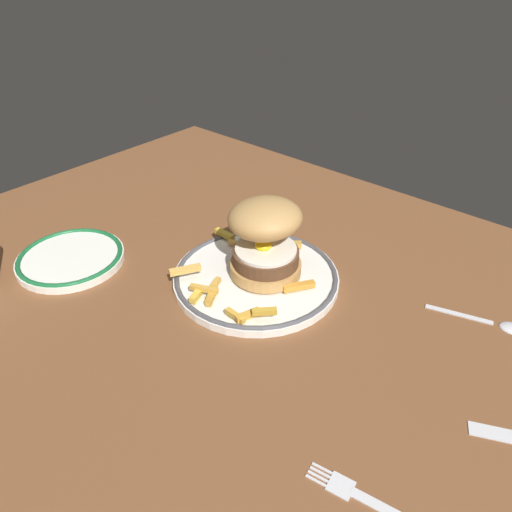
{
  "coord_description": "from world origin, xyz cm",
  "views": [
    {
      "loc": [
        32.39,
        -40.9,
        44.56
      ],
      "look_at": [
        -5.85,
        3.29,
        4.6
      ],
      "focal_mm": 33.56,
      "sensor_mm": 36.0,
      "label": 1
    }
  ],
  "objects_px": {
    "dinner_plate": "(256,276)",
    "fork": "(374,503)",
    "spoon": "(502,324)",
    "burger": "(265,236)",
    "side_plate": "(71,258)"
  },
  "relations": [
    {
      "from": "dinner_plate",
      "to": "fork",
      "type": "xyz_separation_m",
      "value": [
        0.31,
        -0.19,
        -0.01
      ]
    },
    {
      "from": "spoon",
      "to": "burger",
      "type": "bearing_deg",
      "value": -158.36
    },
    {
      "from": "dinner_plate",
      "to": "spoon",
      "type": "height_order",
      "value": "dinner_plate"
    },
    {
      "from": "dinner_plate",
      "to": "spoon",
      "type": "distance_m",
      "value": 0.35
    },
    {
      "from": "fork",
      "to": "spoon",
      "type": "height_order",
      "value": "spoon"
    },
    {
      "from": "fork",
      "to": "side_plate",
      "type": "bearing_deg",
      "value": 176.91
    },
    {
      "from": "dinner_plate",
      "to": "side_plate",
      "type": "xyz_separation_m",
      "value": [
        -0.26,
        -0.16,
        -0.0
      ]
    },
    {
      "from": "dinner_plate",
      "to": "fork",
      "type": "bearing_deg",
      "value": -31.35
    },
    {
      "from": "side_plate",
      "to": "fork",
      "type": "bearing_deg",
      "value": -3.09
    },
    {
      "from": "side_plate",
      "to": "spoon",
      "type": "relative_size",
      "value": 1.28
    },
    {
      "from": "side_plate",
      "to": "dinner_plate",
      "type": "bearing_deg",
      "value": 31.44
    },
    {
      "from": "burger",
      "to": "side_plate",
      "type": "relative_size",
      "value": 0.73
    },
    {
      "from": "fork",
      "to": "burger",
      "type": "bearing_deg",
      "value": 146.15
    },
    {
      "from": "fork",
      "to": "spoon",
      "type": "xyz_separation_m",
      "value": [
        0.01,
        0.33,
        0.0
      ]
    },
    {
      "from": "burger",
      "to": "fork",
      "type": "height_order",
      "value": "burger"
    }
  ]
}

